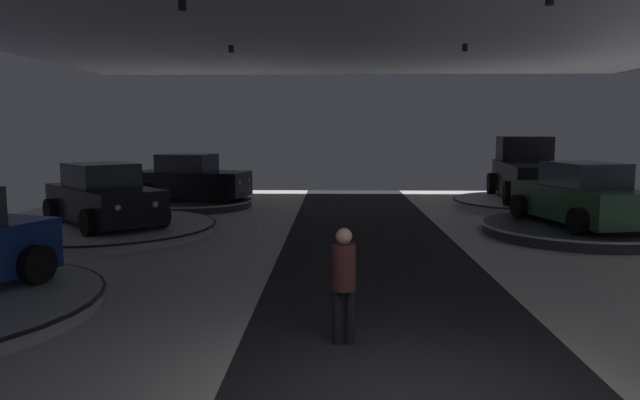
{
  "coord_description": "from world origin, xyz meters",
  "views": [
    {
      "loc": [
        -0.91,
        -5.45,
        2.87
      ],
      "look_at": [
        -1.22,
        6.64,
        1.4
      ],
      "focal_mm": 32.12,
      "sensor_mm": 36.0,
      "label": 1
    }
  ],
  "objects": [
    {
      "name": "display_platform_far_left",
      "position": [
        -7.34,
        10.2,
        0.15
      ],
      "size": [
        6.11,
        6.11,
        0.26
      ],
      "color": "silver",
      "rests_on": "ground"
    },
    {
      "name": "display_car_far_right",
      "position": [
        5.8,
        10.22,
        1.08
      ],
      "size": [
        2.87,
        4.47,
        1.71
      ],
      "color": "#2D5638",
      "rests_on": "display_platform_far_right"
    },
    {
      "name": "pickup_truck_deep_right",
      "position": [
        6.41,
        16.02,
        1.27
      ],
      "size": [
        3.14,
        5.51,
        2.3
      ],
      "color": "black",
      "rests_on": "display_platform_deep_right"
    },
    {
      "name": "display_car_deep_left",
      "position": [
        -6.32,
        15.82,
        1.06
      ],
      "size": [
        4.47,
        2.87,
        1.71
      ],
      "color": "black",
      "rests_on": "display_platform_deep_left"
    },
    {
      "name": "visitor_walking_near",
      "position": [
        -0.79,
        2.02,
        0.91
      ],
      "size": [
        0.32,
        0.32,
        1.59
      ],
      "color": "black",
      "rests_on": "ground"
    },
    {
      "name": "display_platform_deep_right",
      "position": [
        6.37,
        15.71,
        0.19
      ],
      "size": [
        5.68,
        5.68,
        0.34
      ],
      "color": "silver",
      "rests_on": "ground"
    },
    {
      "name": "display_platform_deep_left",
      "position": [
        -6.29,
        15.81,
        0.16
      ],
      "size": [
        4.55,
        4.55,
        0.29
      ],
      "color": "#333338",
      "rests_on": "ground"
    },
    {
      "name": "display_car_far_left",
      "position": [
        -7.36,
        10.23,
        1.02
      ],
      "size": [
        4.21,
        4.28,
        1.71
      ],
      "color": "black",
      "rests_on": "display_platform_far_left"
    },
    {
      "name": "display_platform_far_right",
      "position": [
        5.79,
        10.25,
        0.17
      ],
      "size": [
        5.17,
        5.17,
        0.31
      ],
      "color": "#333338",
      "rests_on": "ground"
    }
  ]
}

